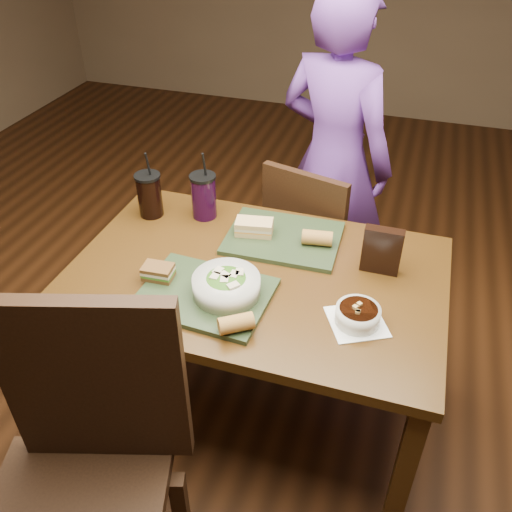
{
  "coord_description": "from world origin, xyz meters",
  "views": [
    {
      "loc": [
        0.45,
        -1.42,
        1.92
      ],
      "look_at": [
        0.0,
        0.0,
        0.82
      ],
      "focal_mm": 38.0,
      "sensor_mm": 36.0,
      "label": 1
    }
  ],
  "objects_px": {
    "dining_table": "(256,292)",
    "chip_bag": "(382,251)",
    "sandwich_far": "(254,227)",
    "diner": "(334,161)",
    "baguette_far": "(317,238)",
    "cup_berry": "(204,196)",
    "salad_bowl": "(226,284)",
    "chair_near": "(85,466)",
    "tray_near": "(205,295)",
    "sandwich_near": "(158,272)",
    "baguette_near": "(236,323)",
    "chair_far": "(306,241)",
    "soup_bowl": "(358,315)",
    "cup_cola": "(150,195)",
    "tray_far": "(283,238)"
  },
  "relations": [
    {
      "from": "tray_near",
      "to": "dining_table",
      "type": "bearing_deg",
      "value": 55.98
    },
    {
      "from": "chip_bag",
      "to": "cup_cola",
      "type": "bearing_deg",
      "value": 174.17
    },
    {
      "from": "baguette_near",
      "to": "soup_bowl",
      "type": "bearing_deg",
      "value": 25.39
    },
    {
      "from": "baguette_near",
      "to": "chip_bag",
      "type": "relative_size",
      "value": 0.62
    },
    {
      "from": "soup_bowl",
      "to": "chair_far",
      "type": "bearing_deg",
      "value": 113.69
    },
    {
      "from": "chip_bag",
      "to": "salad_bowl",
      "type": "bearing_deg",
      "value": -146.95
    },
    {
      "from": "sandwich_far",
      "to": "cup_berry",
      "type": "xyz_separation_m",
      "value": [
        -0.24,
        0.09,
        0.05
      ]
    },
    {
      "from": "diner",
      "to": "chip_bag",
      "type": "distance_m",
      "value": 0.78
    },
    {
      "from": "chair_far",
      "to": "sandwich_near",
      "type": "bearing_deg",
      "value": -115.27
    },
    {
      "from": "sandwich_far",
      "to": "baguette_near",
      "type": "bearing_deg",
      "value": -78.16
    },
    {
      "from": "chair_near",
      "to": "sandwich_far",
      "type": "bearing_deg",
      "value": 80.62
    },
    {
      "from": "diner",
      "to": "tray_near",
      "type": "relative_size",
      "value": 3.74
    },
    {
      "from": "salad_bowl",
      "to": "cup_berry",
      "type": "bearing_deg",
      "value": 119.99
    },
    {
      "from": "cup_cola",
      "to": "cup_berry",
      "type": "relative_size",
      "value": 0.98
    },
    {
      "from": "salad_bowl",
      "to": "sandwich_near",
      "type": "distance_m",
      "value": 0.25
    },
    {
      "from": "sandwich_near",
      "to": "chair_far",
      "type": "bearing_deg",
      "value": 64.73
    },
    {
      "from": "tray_near",
      "to": "cup_berry",
      "type": "height_order",
      "value": "cup_berry"
    },
    {
      "from": "diner",
      "to": "chip_bag",
      "type": "bearing_deg",
      "value": 133.53
    },
    {
      "from": "tray_far",
      "to": "sandwich_near",
      "type": "bearing_deg",
      "value": -132.52
    },
    {
      "from": "salad_bowl",
      "to": "baguette_far",
      "type": "distance_m",
      "value": 0.43
    },
    {
      "from": "baguette_near",
      "to": "salad_bowl",
      "type": "bearing_deg",
      "value": 119.65
    },
    {
      "from": "chair_far",
      "to": "cup_cola",
      "type": "relative_size",
      "value": 3.23
    },
    {
      "from": "tray_near",
      "to": "soup_bowl",
      "type": "relative_size",
      "value": 1.85
    },
    {
      "from": "sandwich_near",
      "to": "baguette_near",
      "type": "distance_m",
      "value": 0.37
    },
    {
      "from": "diner",
      "to": "baguette_far",
      "type": "distance_m",
      "value": 0.65
    },
    {
      "from": "baguette_far",
      "to": "cup_berry",
      "type": "relative_size",
      "value": 0.39
    },
    {
      "from": "sandwich_far",
      "to": "chip_bag",
      "type": "xyz_separation_m",
      "value": [
        0.48,
        -0.06,
        0.04
      ]
    },
    {
      "from": "baguette_near",
      "to": "diner",
      "type": "bearing_deg",
      "value": 86.55
    },
    {
      "from": "sandwich_near",
      "to": "salad_bowl",
      "type": "bearing_deg",
      "value": -1.82
    },
    {
      "from": "sandwich_far",
      "to": "dining_table",
      "type": "bearing_deg",
      "value": -70.53
    },
    {
      "from": "chair_near",
      "to": "tray_near",
      "type": "height_order",
      "value": "chair_near"
    },
    {
      "from": "soup_bowl",
      "to": "chip_bag",
      "type": "distance_m",
      "value": 0.29
    },
    {
      "from": "sandwich_near",
      "to": "chip_bag",
      "type": "xyz_separation_m",
      "value": [
        0.71,
        0.29,
        0.04
      ]
    },
    {
      "from": "diner",
      "to": "dining_table",
      "type": "bearing_deg",
      "value": 103.73
    },
    {
      "from": "tray_near",
      "to": "chip_bag",
      "type": "bearing_deg",
      "value": 31.01
    },
    {
      "from": "cup_berry",
      "to": "sandwich_far",
      "type": "bearing_deg",
      "value": -19.86
    },
    {
      "from": "baguette_far",
      "to": "sandwich_far",
      "type": "bearing_deg",
      "value": -179.48
    },
    {
      "from": "sandwich_far",
      "to": "chair_far",
      "type": "bearing_deg",
      "value": 72.39
    },
    {
      "from": "soup_bowl",
      "to": "cup_cola",
      "type": "xyz_separation_m",
      "value": [
        -0.89,
        0.38,
        0.06
      ]
    },
    {
      "from": "tray_near",
      "to": "sandwich_near",
      "type": "relative_size",
      "value": 3.99
    },
    {
      "from": "sandwich_near",
      "to": "cup_cola",
      "type": "height_order",
      "value": "cup_cola"
    },
    {
      "from": "chair_far",
      "to": "sandwich_far",
      "type": "bearing_deg",
      "value": -107.61
    },
    {
      "from": "diner",
      "to": "cup_berry",
      "type": "bearing_deg",
      "value": 74.66
    },
    {
      "from": "baguette_near",
      "to": "sandwich_far",
      "type": "bearing_deg",
      "value": 101.84
    },
    {
      "from": "cup_berry",
      "to": "chip_bag",
      "type": "distance_m",
      "value": 0.73
    },
    {
      "from": "tray_far",
      "to": "cup_cola",
      "type": "bearing_deg",
      "value": 178.34
    },
    {
      "from": "salad_bowl",
      "to": "cup_berry",
      "type": "height_order",
      "value": "cup_berry"
    },
    {
      "from": "tray_near",
      "to": "sandwich_far",
      "type": "height_order",
      "value": "sandwich_far"
    },
    {
      "from": "diner",
      "to": "salad_bowl",
      "type": "distance_m",
      "value": 1.03
    },
    {
      "from": "dining_table",
      "to": "chip_bag",
      "type": "distance_m",
      "value": 0.47
    }
  ]
}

